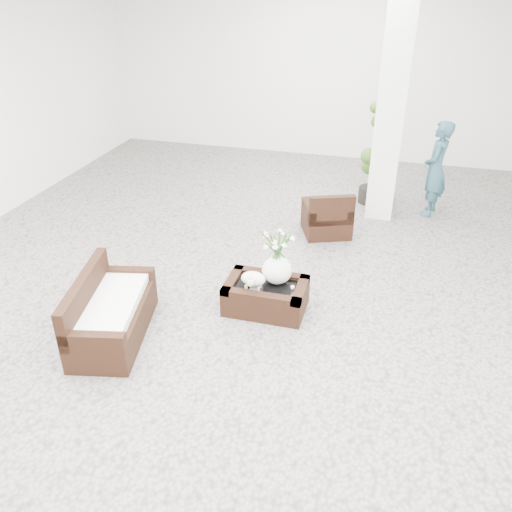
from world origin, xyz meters
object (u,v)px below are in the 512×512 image
(coffee_table, at_px, (266,297))
(loveseat, at_px, (112,308))
(topiary, at_px, (375,155))
(armchair, at_px, (327,212))

(coffee_table, relative_size, loveseat, 0.69)
(topiary, bearing_deg, loveseat, -117.84)
(armchair, xyz_separation_m, topiary, (0.52, 1.33, 0.47))
(armchair, relative_size, topiary, 0.42)
(armchair, distance_m, loveseat, 3.51)
(coffee_table, bearing_deg, loveseat, -147.39)
(coffee_table, xyz_separation_m, topiary, (0.88, 3.45, 0.65))
(armchair, height_order, loveseat, loveseat)
(armchair, bearing_deg, loveseat, 37.74)
(loveseat, bearing_deg, coffee_table, -69.74)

